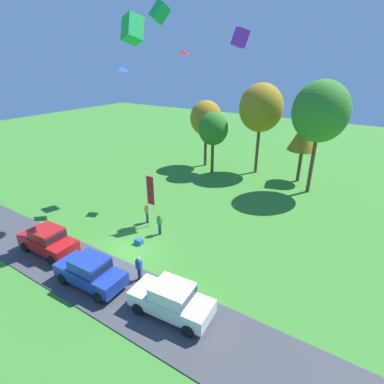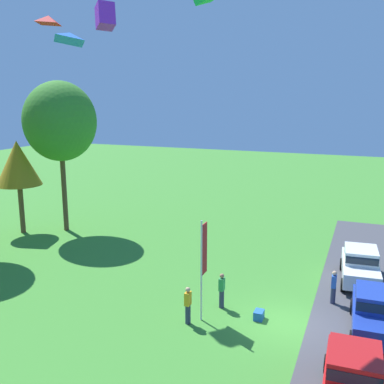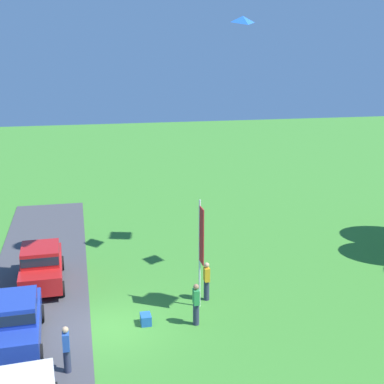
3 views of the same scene
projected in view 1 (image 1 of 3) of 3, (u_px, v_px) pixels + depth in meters
ground_plane at (127, 253)px, 20.93m from camera, size 120.00×120.00×0.00m
pavement_strip at (93, 277)px, 18.60m from camera, size 36.00×4.40×0.06m
car_sedan_far_end at (48, 240)px, 20.60m from camera, size 4.45×2.05×1.84m
car_sedan_by_flagpole at (90, 271)px, 17.55m from camera, size 4.46×2.08×1.84m
car_sedan_near_entrance at (172, 299)px, 15.48m from camera, size 4.53×2.23×1.84m
person_watching_sky at (160, 224)px, 22.88m from camera, size 0.36×0.24×1.71m
person_on_lawn at (147, 213)px, 24.57m from camera, size 0.36×0.24×1.71m
person_beside_suv at (139, 269)px, 17.99m from camera, size 0.36×0.24×1.71m
tree_left_of_center at (206, 118)px, 36.19m from camera, size 3.83×3.83×8.09m
tree_right_of_center at (213, 129)px, 33.86m from camera, size 3.39×3.39×7.16m
tree_lone_near at (261, 108)px, 33.16m from camera, size 4.85×4.85×10.23m
tree_far_left at (304, 136)px, 31.53m from camera, size 3.19×3.19×6.74m
tree_far_right at (321, 112)px, 27.54m from camera, size 5.16×5.16×10.88m
flag_banner at (150, 194)px, 23.04m from camera, size 0.71×0.08×4.63m
cooler_box at (139, 242)px, 21.90m from camera, size 0.56×0.40×0.40m
kite_diamond_topmost at (184, 52)px, 24.66m from camera, size 1.20×1.13×0.39m
kite_box_high_right at (132, 29)px, 18.59m from camera, size 1.57×1.73×1.93m
kite_diamond_over_trees at (123, 69)px, 24.11m from camera, size 1.15×0.90×0.47m
kite_box_mid_center at (160, 12)px, 25.36m from camera, size 1.67×1.80×1.98m
kite_box_high_left at (240, 38)px, 22.10m from camera, size 1.49×1.43×1.46m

